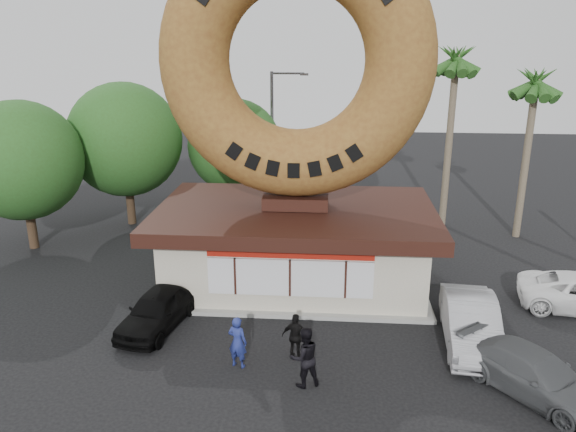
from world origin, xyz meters
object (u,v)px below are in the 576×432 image
(car_silver, at_px, (471,323))
(person_right, at_px, (296,337))
(street_lamp, at_px, (275,135))
(person_center, at_px, (304,357))
(car_black, at_px, (157,310))
(person_left, at_px, (237,342))
(giant_donut, at_px, (296,61))
(donut_shop, at_px, (296,243))
(car_grey, at_px, (534,374))

(car_silver, bearing_deg, person_right, -161.61)
(street_lamp, relative_size, person_center, 4.24)
(person_center, bearing_deg, car_black, -52.86)
(person_right, bearing_deg, person_center, 115.78)
(person_left, height_order, person_center, person_center)
(person_center, relative_size, car_silver, 0.40)
(car_black, distance_m, car_silver, 10.78)
(giant_donut, height_order, car_silver, giant_donut)
(donut_shop, bearing_deg, car_black, -137.63)
(giant_donut, height_order, car_grey, giant_donut)
(person_center, bearing_deg, giant_donut, -107.38)
(giant_donut, xyz_separation_m, person_left, (-1.38, -6.44, -8.13))
(giant_donut, relative_size, person_center, 5.49)
(person_right, bearing_deg, person_left, 30.12)
(person_left, distance_m, car_silver, 7.79)
(donut_shop, relative_size, person_right, 7.16)
(giant_donut, bearing_deg, donut_shop, -90.00)
(street_lamp, distance_m, person_center, 17.82)
(giant_donut, height_order, car_black, giant_donut)
(car_silver, bearing_deg, car_black, -176.39)
(car_black, relative_size, car_grey, 0.89)
(donut_shop, xyz_separation_m, street_lamp, (-1.86, 10.02, 2.72))
(car_silver, xyz_separation_m, car_grey, (1.18, -2.69, -0.13))
(giant_donut, bearing_deg, car_grey, -44.37)
(person_center, bearing_deg, donut_shop, -107.37)
(donut_shop, relative_size, car_grey, 2.49)
(person_left, bearing_deg, car_black, -16.93)
(person_center, distance_m, car_black, 6.17)
(person_center, relative_size, car_black, 0.47)
(person_right, bearing_deg, car_grey, -178.66)
(giant_donut, bearing_deg, person_left, -102.09)
(car_silver, bearing_deg, street_lamp, 124.00)
(giant_donut, xyz_separation_m, street_lamp, (-1.86, 10.00, -4.50))
(donut_shop, bearing_deg, car_grey, -44.31)
(donut_shop, xyz_separation_m, car_grey, (7.35, -7.17, -1.11))
(person_left, relative_size, car_black, 0.43)
(donut_shop, distance_m, person_right, 5.94)
(donut_shop, bearing_deg, giant_donut, 90.00)
(person_right, distance_m, car_black, 5.27)
(donut_shop, height_order, street_lamp, street_lamp)
(street_lamp, relative_size, person_left, 4.70)
(car_grey, bearing_deg, person_center, 141.24)
(car_silver, bearing_deg, giant_donut, 148.94)
(person_right, relative_size, car_silver, 0.33)
(street_lamp, xyz_separation_m, person_right, (2.25, -15.86, -3.70))
(giant_donut, xyz_separation_m, car_black, (-4.61, -4.22, -8.30))
(giant_donut, distance_m, car_black, 10.39)
(car_black, bearing_deg, person_center, -18.52)
(person_left, bearing_deg, giant_donut, -84.62)
(person_center, bearing_deg, person_right, -99.57)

